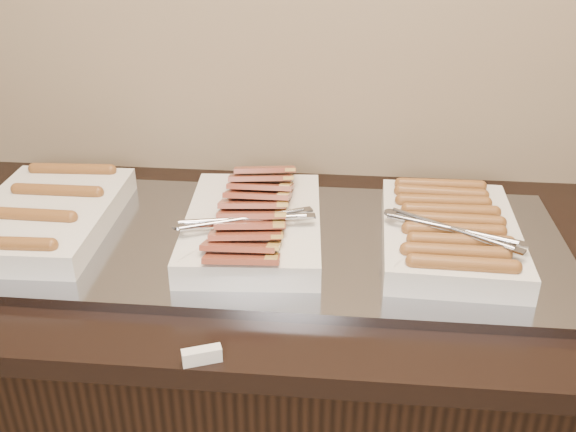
# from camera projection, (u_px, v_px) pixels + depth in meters

# --- Properties ---
(counter) EXTENTS (2.06, 0.76, 0.90)m
(counter) POSITION_uv_depth(u_px,v_px,m) (258.00, 410.00, 1.50)
(counter) COLOR black
(counter) RESTS_ON ground
(warming_tray) EXTENTS (1.20, 0.50, 0.02)m
(warming_tray) POSITION_uv_depth(u_px,v_px,m) (262.00, 241.00, 1.29)
(warming_tray) COLOR gray
(warming_tray) RESTS_ON counter
(dish_left) EXTENTS (0.28, 0.40, 0.07)m
(dish_left) POSITION_uv_depth(u_px,v_px,m) (46.00, 215.00, 1.31)
(dish_left) COLOR white
(dish_left) RESTS_ON warming_tray
(dish_center) EXTENTS (0.29, 0.42, 0.10)m
(dish_center) POSITION_uv_depth(u_px,v_px,m) (253.00, 222.00, 1.27)
(dish_center) COLOR white
(dish_center) RESTS_ON warming_tray
(dish_right) EXTENTS (0.27, 0.39, 0.08)m
(dish_right) POSITION_uv_depth(u_px,v_px,m) (450.00, 232.00, 1.24)
(dish_right) COLOR white
(dish_right) RESTS_ON warming_tray
(label_holder) EXTENTS (0.06, 0.04, 0.02)m
(label_holder) POSITION_uv_depth(u_px,v_px,m) (202.00, 355.00, 0.98)
(label_holder) COLOR white
(label_holder) RESTS_ON counter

